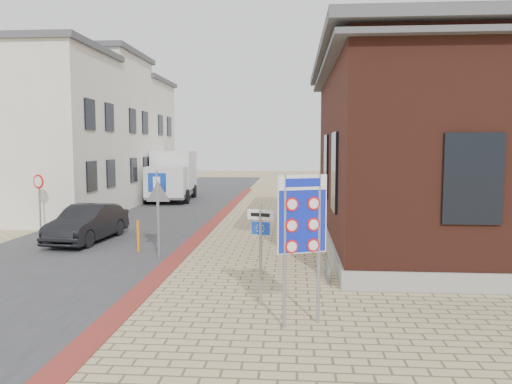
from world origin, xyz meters
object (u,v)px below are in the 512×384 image
(border_sign, at_px, (302,217))
(bollard, at_px, (138,236))
(essen_sign, at_px, (261,239))
(box_truck, at_px, (172,175))
(parking_sign, at_px, (157,197))
(sedan, at_px, (88,223))

(border_sign, distance_m, bollard, 8.61)
(essen_sign, bearing_deg, box_truck, 127.49)
(border_sign, relative_size, parking_sign, 1.08)
(border_sign, xyz_separation_m, essen_sign, (-0.90, 1.17, -0.66))
(box_truck, xyz_separation_m, parking_sign, (3.57, -16.53, 0.27))
(parking_sign, bearing_deg, bollard, 154.69)
(essen_sign, bearing_deg, sedan, 153.50)
(sedan, distance_m, box_truck, 14.23)
(sedan, relative_size, parking_sign, 1.50)
(bollard, bearing_deg, sedan, 145.61)
(box_truck, distance_m, bollard, 16.15)
(sedan, relative_size, bollard, 3.88)
(sedan, xyz_separation_m, essen_sign, (6.97, -7.02, 0.83))
(box_truck, height_order, border_sign, box_truck)
(essen_sign, height_order, parking_sign, parking_sign)
(parking_sign, height_order, bollard, parking_sign)
(parking_sign, bearing_deg, sedan, 156.47)
(box_truck, bearing_deg, border_sign, -74.40)
(parking_sign, bearing_deg, border_sign, -40.74)
(sedan, height_order, bollard, sedan)
(sedan, relative_size, essen_sign, 1.81)
(parking_sign, bearing_deg, box_truck, 113.70)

